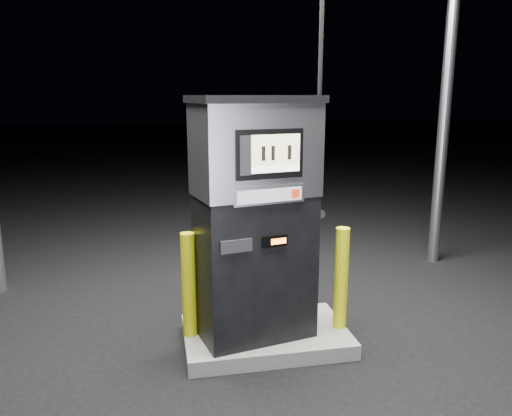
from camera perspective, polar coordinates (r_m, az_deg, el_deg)
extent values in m
plane|color=black|center=(5.15, 1.10, -15.18)|extent=(80.00, 80.00, 0.00)
cube|color=slate|center=(5.12, 1.11, -14.44)|extent=(1.60, 1.00, 0.15)
cylinder|color=gray|center=(7.58, 20.81, 10.70)|extent=(0.16, 0.16, 4.50)
cube|color=black|center=(4.75, -0.14, -6.66)|extent=(1.15, 0.81, 1.38)
cube|color=#AAAAB1|center=(4.50, -0.14, 6.67)|extent=(1.17, 0.84, 0.83)
cube|color=black|center=(4.48, -0.15, 12.35)|extent=(1.23, 0.89, 0.07)
cube|color=black|center=(4.21, 1.57, 6.17)|extent=(0.61, 0.16, 0.42)
cube|color=beige|center=(4.21, 2.29, 6.62)|extent=(0.44, 0.10, 0.26)
cube|color=white|center=(4.23, 2.28, 4.47)|extent=(0.44, 0.10, 0.06)
cube|color=#AAAAB1|center=(4.27, 1.55, 1.47)|extent=(0.65, 0.17, 0.15)
cube|color=#96999E|center=(4.25, 1.65, 1.42)|extent=(0.59, 0.13, 0.12)
cube|color=red|center=(4.35, 4.55, 1.66)|extent=(0.08, 0.02, 0.08)
cube|color=black|center=(4.39, 2.15, -3.82)|extent=(0.24, 0.07, 0.10)
cube|color=orange|center=(4.40, 2.61, -3.82)|extent=(0.14, 0.03, 0.05)
cube|color=black|center=(4.25, -2.27, -4.38)|extent=(0.29, 0.09, 0.11)
cube|color=black|center=(4.86, 6.13, -0.51)|extent=(0.15, 0.22, 0.27)
cylinder|color=gray|center=(4.89, 6.81, -0.44)|extent=(0.13, 0.25, 0.08)
cylinder|color=black|center=(4.76, 7.54, 21.44)|extent=(0.05, 0.05, 3.41)
cylinder|color=#D6D50B|center=(4.82, -7.69, -8.71)|extent=(0.15, 0.15, 1.02)
cylinder|color=#D6D50B|center=(5.01, 9.70, -7.91)|extent=(0.16, 0.16, 1.02)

